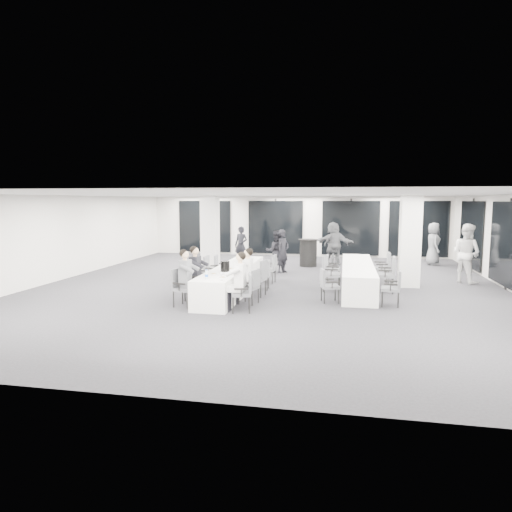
{
  "coord_description": "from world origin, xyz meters",
  "views": [
    {
      "loc": [
        2.23,
        -13.49,
        2.65
      ],
      "look_at": [
        -0.35,
        -0.2,
        0.98
      ],
      "focal_mm": 32.0,
      "sensor_mm": 36.0,
      "label": 1
    }
  ],
  "objects_px": {
    "chair_main_right_near": "(245,290)",
    "standing_guest_d": "(336,242)",
    "standing_guest_g": "(241,243)",
    "ice_bucket_far": "(241,257)",
    "chair_main_left_mid": "(200,275)",
    "standing_guest_b": "(276,249)",
    "chair_main_right_second": "(251,284)",
    "chair_main_right_far": "(270,267)",
    "chair_side_left_near": "(327,283)",
    "chair_main_right_fourth": "(264,273)",
    "chair_side_left_mid": "(329,271)",
    "banquet_table_side": "(358,276)",
    "chair_side_right_near": "(394,286)",
    "cocktail_table": "(308,253)",
    "standing_guest_a": "(283,248)",
    "banquet_table_main": "(232,280)",
    "chair_side_right_mid": "(388,272)",
    "chair_main_left_fourth": "(211,270)",
    "ice_bucket_near": "(225,266)",
    "standing_guest_e": "(433,241)",
    "chair_side_right_far": "(384,266)",
    "standing_guest_h": "(467,249)",
    "chair_main_left_second": "(191,278)",
    "chair_main_right_mid": "(259,276)",
    "chair_side_left_far": "(331,266)",
    "chair_main_left_near": "(182,285)",
    "standing_guest_f": "(333,240)",
    "chair_main_left_far": "(220,267)"
  },
  "relations": [
    {
      "from": "chair_side_right_mid",
      "to": "chair_main_left_second",
      "type": "bearing_deg",
      "value": 113.79
    },
    {
      "from": "chair_main_left_mid",
      "to": "chair_main_right_second",
      "type": "distance_m",
      "value": 1.88
    },
    {
      "from": "chair_side_left_far",
      "to": "chair_side_right_near",
      "type": "bearing_deg",
      "value": 27.41
    },
    {
      "from": "chair_main_left_mid",
      "to": "standing_guest_d",
      "type": "bearing_deg",
      "value": 160.67
    },
    {
      "from": "chair_main_left_fourth",
      "to": "chair_main_right_fourth",
      "type": "bearing_deg",
      "value": 89.15
    },
    {
      "from": "chair_main_left_far",
      "to": "chair_main_right_second",
      "type": "distance_m",
      "value": 3.39
    },
    {
      "from": "chair_side_left_near",
      "to": "chair_side_right_near",
      "type": "distance_m",
      "value": 1.66
    },
    {
      "from": "chair_main_right_second",
      "to": "chair_main_right_far",
      "type": "height_order",
      "value": "chair_main_right_far"
    },
    {
      "from": "chair_side_left_mid",
      "to": "standing_guest_e",
      "type": "height_order",
      "value": "standing_guest_e"
    },
    {
      "from": "banquet_table_side",
      "to": "chair_side_right_near",
      "type": "bearing_deg",
      "value": -68.89
    },
    {
      "from": "standing_guest_e",
      "to": "ice_bucket_far",
      "type": "bearing_deg",
      "value": 125.37
    },
    {
      "from": "chair_main_left_second",
      "to": "standing_guest_a",
      "type": "relative_size",
      "value": 0.57
    },
    {
      "from": "chair_side_left_mid",
      "to": "ice_bucket_far",
      "type": "relative_size",
      "value": 4.44
    },
    {
      "from": "chair_main_left_fourth",
      "to": "chair_side_right_mid",
      "type": "height_order",
      "value": "chair_side_right_mid"
    },
    {
      "from": "banquet_table_main",
      "to": "chair_main_left_fourth",
      "type": "distance_m",
      "value": 1.08
    },
    {
      "from": "chair_side_left_far",
      "to": "standing_guest_e",
      "type": "distance_m",
      "value": 6.08
    },
    {
      "from": "chair_main_left_fourth",
      "to": "chair_side_right_mid",
      "type": "distance_m",
      "value": 5.22
    },
    {
      "from": "chair_main_right_mid",
      "to": "chair_side_left_far",
      "type": "height_order",
      "value": "chair_main_right_mid"
    },
    {
      "from": "chair_main_left_mid",
      "to": "standing_guest_e",
      "type": "xyz_separation_m",
      "value": [
        7.52,
        7.44,
        0.42
      ]
    },
    {
      "from": "standing_guest_e",
      "to": "standing_guest_f",
      "type": "bearing_deg",
      "value": 93.06
    },
    {
      "from": "chair_main_right_fourth",
      "to": "chair_side_left_mid",
      "type": "distance_m",
      "value": 1.89
    },
    {
      "from": "chair_main_left_far",
      "to": "chair_main_right_near",
      "type": "bearing_deg",
      "value": 19.86
    },
    {
      "from": "chair_side_right_far",
      "to": "standing_guest_d",
      "type": "bearing_deg",
      "value": 19.07
    },
    {
      "from": "standing_guest_b",
      "to": "ice_bucket_near",
      "type": "xyz_separation_m",
      "value": [
        -0.65,
        -4.77,
        0.01
      ]
    },
    {
      "from": "banquet_table_side",
      "to": "chair_main_right_far",
      "type": "bearing_deg",
      "value": 171.62
    },
    {
      "from": "banquet_table_main",
      "to": "standing_guest_h",
      "type": "relative_size",
      "value": 2.33
    },
    {
      "from": "banquet_table_side",
      "to": "standing_guest_h",
      "type": "height_order",
      "value": "standing_guest_h"
    },
    {
      "from": "chair_side_right_near",
      "to": "standing_guest_g",
      "type": "relative_size",
      "value": 0.52
    },
    {
      "from": "standing_guest_d",
      "to": "standing_guest_h",
      "type": "distance_m",
      "value": 5.32
    },
    {
      "from": "standing_guest_g",
      "to": "ice_bucket_far",
      "type": "xyz_separation_m",
      "value": [
        1.08,
        -4.68,
        -0.01
      ]
    },
    {
      "from": "chair_main_right_fourth",
      "to": "standing_guest_b",
      "type": "distance_m",
      "value": 3.33
    },
    {
      "from": "chair_main_right_fourth",
      "to": "standing_guest_h",
      "type": "relative_size",
      "value": 0.41
    },
    {
      "from": "chair_main_right_second",
      "to": "chair_side_right_far",
      "type": "relative_size",
      "value": 0.89
    },
    {
      "from": "chair_main_left_near",
      "to": "chair_side_left_near",
      "type": "relative_size",
      "value": 1.08
    },
    {
      "from": "chair_main_left_mid",
      "to": "standing_guest_b",
      "type": "distance_m",
      "value": 4.61
    },
    {
      "from": "chair_main_right_near",
      "to": "standing_guest_b",
      "type": "height_order",
      "value": "standing_guest_b"
    },
    {
      "from": "cocktail_table",
      "to": "standing_guest_a",
      "type": "xyz_separation_m",
      "value": [
        -0.79,
        -1.78,
        0.34
      ]
    },
    {
      "from": "chair_main_right_near",
      "to": "ice_bucket_far",
      "type": "height_order",
      "value": "ice_bucket_far"
    },
    {
      "from": "chair_main_right_fourth",
      "to": "chair_side_right_far",
      "type": "xyz_separation_m",
      "value": [
        3.55,
        1.73,
        0.07
      ]
    },
    {
      "from": "standing_guest_f",
      "to": "ice_bucket_far",
      "type": "distance_m",
      "value": 5.84
    },
    {
      "from": "standing_guest_e",
      "to": "ice_bucket_near",
      "type": "bearing_deg",
      "value": 134.26
    },
    {
      "from": "banquet_table_main",
      "to": "chair_side_right_mid",
      "type": "bearing_deg",
      "value": 11.27
    },
    {
      "from": "chair_main_left_second",
      "to": "standing_guest_e",
      "type": "relative_size",
      "value": 0.52
    },
    {
      "from": "chair_main_right_near",
      "to": "standing_guest_d",
      "type": "height_order",
      "value": "standing_guest_d"
    },
    {
      "from": "chair_main_left_near",
      "to": "chair_side_left_mid",
      "type": "bearing_deg",
      "value": 140.15
    },
    {
      "from": "standing_guest_g",
      "to": "chair_main_right_far",
      "type": "bearing_deg",
      "value": -49.26
    },
    {
      "from": "chair_main_right_far",
      "to": "chair_side_left_near",
      "type": "distance_m",
      "value": 3.08
    },
    {
      "from": "banquet_table_main",
      "to": "standing_guest_d",
      "type": "distance_m",
      "value": 6.92
    },
    {
      "from": "chair_main_left_fourth",
      "to": "standing_guest_a",
      "type": "bearing_deg",
      "value": 152.26
    },
    {
      "from": "chair_main_right_far",
      "to": "chair_main_right_fourth",
      "type": "bearing_deg",
      "value": -174.94
    }
  ]
}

